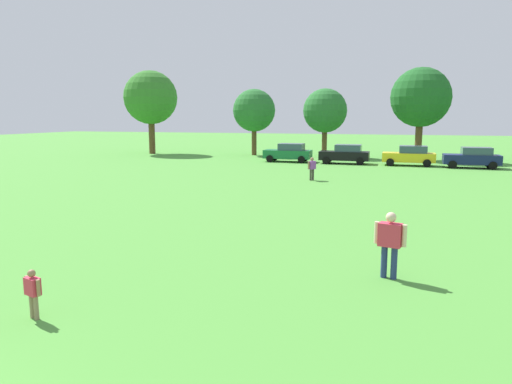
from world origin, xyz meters
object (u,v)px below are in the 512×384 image
parked_car_navy_3 (473,157)px  tree_right (421,98)px  bystander_near_trees (312,167)px  parked_car_yellow_2 (410,155)px  tree_center (325,111)px  parked_car_green_0 (289,152)px  parked_car_black_1 (345,154)px  adult_bystander (390,239)px  child_kite_flyer (33,290)px  tree_far_left (151,98)px  tree_left (254,111)px

parked_car_navy_3 → tree_right: tree_right is taller
bystander_near_trees → parked_car_yellow_2: parked_car_yellow_2 is taller
tree_center → tree_right: size_ratio=0.80×
parked_car_yellow_2 → tree_right: (0.87, 5.86, 5.03)m
bystander_near_trees → parked_car_green_0: 12.79m
parked_car_black_1 → parked_car_yellow_2: bearing=179.1°
parked_car_green_0 → parked_car_yellow_2: bearing=178.2°
parked_car_yellow_2 → tree_center: size_ratio=0.62×
adult_bystander → parked_car_yellow_2: 29.90m
bystander_near_trees → child_kite_flyer: bearing=-151.9°
tree_right → child_kite_flyer: bearing=-102.4°
tree_center → parked_car_black_1: bearing=-66.2°
parked_car_green_0 → child_kite_flyer: bearing=94.3°
adult_bystander → parked_car_navy_3: size_ratio=0.40×
parked_car_navy_3 → tree_far_left: tree_far_left is taller
bystander_near_trees → tree_far_left: bearing=83.4°
parked_car_black_1 → tree_left: size_ratio=0.61×
bystander_near_trees → parked_car_black_1: 11.82m
adult_bystander → bystander_near_trees: adult_bystander is taller
parked_car_black_1 → tree_far_left: 23.20m
parked_car_navy_3 → parked_car_green_0: bearing=-3.4°
parked_car_black_1 → parked_car_navy_3: same height
adult_bystander → parked_car_yellow_2: (1.04, 29.88, -0.18)m
parked_car_yellow_2 → tree_center: (-8.25, 6.51, 3.83)m
parked_car_green_0 → tree_right: 13.68m
tree_far_left → adult_bystander: bearing=-53.2°
parked_car_yellow_2 → parked_car_navy_3: 4.88m
bystander_near_trees → tree_center: tree_center is taller
tree_center → parked_car_yellow_2: bearing=-38.3°
parked_car_yellow_2 → parked_car_black_1: bearing=-0.9°
bystander_near_trees → tree_far_left: 27.62m
child_kite_flyer → tree_far_left: (-19.39, 39.90, 5.54)m
adult_bystander → parked_car_yellow_2: size_ratio=0.40×
parked_car_black_1 → tree_far_left: bearing=-13.4°
tree_left → tree_center: bearing=-1.2°
parked_car_yellow_2 → tree_center: bearing=-38.3°
adult_bystander → tree_far_left: bearing=140.6°
adult_bystander → tree_center: size_ratio=0.25×
child_kite_flyer → bystander_near_trees: size_ratio=0.70×
parked_car_yellow_2 → parked_car_navy_3: (4.84, -0.58, 0.00)m
child_kite_flyer → parked_car_black_1: parked_car_black_1 is taller
parked_car_navy_3 → tree_right: 9.08m
tree_far_left → parked_car_black_1: bearing=-13.4°
child_kite_flyer → tree_right: bearing=95.6°
child_kite_flyer → parked_car_navy_3: size_ratio=0.25×
adult_bystander → parked_car_green_0: size_ratio=0.40×
parked_car_navy_3 → tree_left: (-20.70, 7.25, 3.88)m
parked_car_navy_3 → tree_far_left: (-32.23, 5.90, 5.31)m
child_kite_flyer → tree_right: (8.87, 40.43, 5.26)m
parked_car_navy_3 → tree_right: bearing=-58.3°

